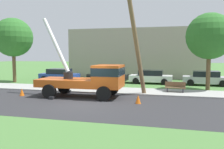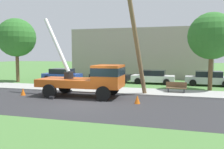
% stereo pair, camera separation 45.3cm
% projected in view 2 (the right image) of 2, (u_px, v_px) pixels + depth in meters
% --- Properties ---
extents(ground_plane, '(120.00, 120.00, 0.00)m').
position_uv_depth(ground_plane, '(125.00, 82.00, 26.62)').
color(ground_plane, '#477538').
extents(road_asphalt, '(80.00, 7.64, 0.01)m').
position_uv_depth(road_asphalt, '(84.00, 103.00, 15.13)').
color(road_asphalt, '#2B2B2D').
rests_on(road_asphalt, ground).
extents(sidewalk_strip, '(80.00, 3.24, 0.10)m').
position_uv_depth(sidewalk_strip, '(108.00, 90.00, 20.33)').
color(sidewalk_strip, '#9E9E99').
rests_on(sidewalk_strip, ground).
extents(utility_truck, '(6.80, 3.20, 5.98)m').
position_uv_depth(utility_truck, '(91.00, 78.00, 17.24)').
color(utility_truck, '#C65119').
rests_on(utility_truck, ground).
extents(leaning_utility_pole, '(1.91, 2.45, 8.83)m').
position_uv_depth(leaning_utility_pole, '(135.00, 35.00, 17.41)').
color(leaning_utility_pole, brown).
rests_on(leaning_utility_pole, ground).
extents(traffic_cone_ahead, '(0.36, 0.36, 0.56)m').
position_uv_depth(traffic_cone_ahead, '(137.00, 99.00, 15.01)').
color(traffic_cone_ahead, orange).
rests_on(traffic_cone_ahead, ground).
extents(traffic_cone_behind, '(0.36, 0.36, 0.56)m').
position_uv_depth(traffic_cone_behind, '(23.00, 92.00, 18.02)').
color(traffic_cone_behind, orange).
rests_on(traffic_cone_behind, ground).
extents(parked_sedan_blue, '(4.52, 2.22, 1.42)m').
position_uv_depth(parked_sedan_blue, '(62.00, 75.00, 27.34)').
color(parked_sedan_blue, '#263F99').
rests_on(parked_sedan_blue, ground).
extents(parked_sedan_black, '(4.56, 2.30, 1.42)m').
position_uv_depth(parked_sedan_black, '(110.00, 76.00, 26.43)').
color(parked_sedan_black, black).
rests_on(parked_sedan_black, ground).
extents(parked_sedan_white, '(4.43, 2.07, 1.42)m').
position_uv_depth(parked_sedan_white, '(153.00, 77.00, 24.99)').
color(parked_sedan_white, silver).
rests_on(parked_sedan_white, ground).
extents(parked_sedan_silver, '(4.48, 2.16, 1.42)m').
position_uv_depth(parked_sedan_silver, '(209.00, 78.00, 23.46)').
color(parked_sedan_silver, '#B7B7BF').
rests_on(parked_sedan_silver, ground).
extents(park_bench, '(1.60, 0.45, 0.90)m').
position_uv_depth(park_bench, '(176.00, 88.00, 18.83)').
color(park_bench, brown).
rests_on(park_bench, ground).
extents(roadside_tree_near, '(3.96, 3.96, 6.62)m').
position_uv_depth(roadside_tree_near, '(212.00, 36.00, 20.09)').
color(roadside_tree_near, brown).
rests_on(roadside_tree_near, ground).
extents(roadside_tree_far, '(4.18, 4.18, 6.99)m').
position_uv_depth(roadside_tree_far, '(16.00, 38.00, 26.08)').
color(roadside_tree_far, brown).
rests_on(roadside_tree_far, ground).
extents(lowrise_building_backdrop, '(18.00, 6.00, 6.40)m').
position_uv_depth(lowrise_building_backdrop, '(141.00, 53.00, 32.83)').
color(lowrise_building_backdrop, '#A5998C').
rests_on(lowrise_building_backdrop, ground).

